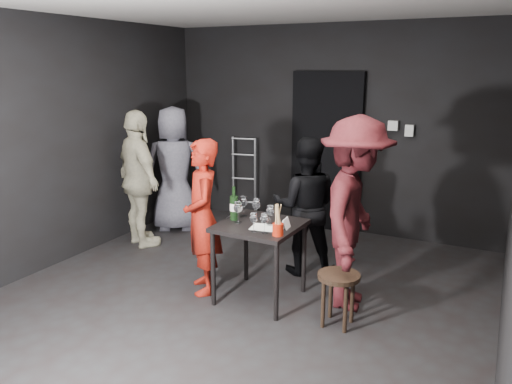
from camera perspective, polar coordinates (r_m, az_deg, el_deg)
The scene contains 24 objects.
floor at distance 4.88m, azimuth -2.15°, elevation -12.15°, with size 4.50×5.00×0.02m, color black.
wall_back at distance 6.71m, azimuth 8.29°, elevation 7.10°, with size 4.50×0.04×2.70m, color black.
wall_left at distance 5.88m, azimuth -21.89°, elevation 5.21°, with size 0.04×5.00×2.70m, color black.
doorway at distance 6.70m, azimuth 8.03°, elevation 4.51°, with size 0.95×0.10×2.10m, color black.
wallbox_upper at distance 6.43m, azimuth 15.40°, elevation 7.33°, with size 0.12×0.06×0.12m, color #B7B7B2.
wallbox_lower at distance 6.40m, azimuth 17.13°, elevation 6.73°, with size 0.10×0.06×0.14m, color #B7B7B2.
hand_truck at distance 7.22m, azimuth -1.50°, elevation -1.42°, with size 0.40×0.34×1.19m.
tasting_table at distance 4.65m, azimuth 0.45°, elevation -4.79°, with size 0.72×0.72×0.75m.
stool at distance 4.34m, azimuth 9.43°, elevation -10.33°, with size 0.36×0.36×0.47m.
server_red at distance 4.83m, azimuth -6.15°, elevation -2.82°, with size 0.55×0.36×1.52m, color #A11A0E.
woman_black at distance 5.28m, azimuth 5.65°, elevation -1.81°, with size 0.70×0.38×1.43m, color black.
man_maroon at distance 4.52m, azimuth 11.29°, elevation -0.62°, with size 1.33×0.62×2.06m, color #471318.
bystander_cream at distance 6.17m, azimuth -13.28°, elevation 2.25°, with size 1.09×0.52×1.85m, color beige.
bystander_grey at distance 6.70m, azimuth -9.32°, elevation 3.34°, with size 0.90×0.49×1.84m, color slate.
tasting_mat at distance 4.50m, azimuth 1.34°, elevation -4.11°, with size 0.30×0.20×0.00m, color white.
wine_glass_a at distance 4.62m, azimuth -2.06°, elevation -2.20°, with size 0.08×0.08×0.22m, color white, non-canonical shape.
wine_glass_b at distance 4.82m, azimuth -1.44°, elevation -1.54°, with size 0.08×0.08×0.22m, color white, non-canonical shape.
wine_glass_c at distance 4.74m, azimuth 0.03°, elevation -1.81°, with size 0.08×0.08×0.22m, color white, non-canonical shape.
wine_glass_d at distance 4.38m, azimuth -0.28°, elevation -3.37°, with size 0.07×0.07×0.19m, color white, non-canonical shape.
wine_glass_e at distance 4.34m, azimuth 0.98°, elevation -3.48°, with size 0.08×0.08×0.20m, color white, non-canonical shape.
wine_glass_f at distance 4.55m, azimuth 1.63°, elevation -2.58°, with size 0.08×0.08×0.21m, color white, non-canonical shape.
wine_bottle at distance 4.71m, azimuth -2.52°, elevation -1.73°, with size 0.08×0.08×0.32m.
breadstick_cup at distance 4.27m, azimuth 2.53°, elevation -3.28°, with size 0.10×0.10×0.30m.
reserved_card at distance 4.49m, azimuth 3.20°, elevation -3.57°, with size 0.08×0.12×0.10m, color white, non-canonical shape.
Camera 1 is at (2.15, -3.81, 2.17)m, focal length 35.00 mm.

